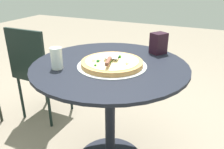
% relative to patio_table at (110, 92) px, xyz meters
% --- Properties ---
extents(patio_table, '(0.93, 0.93, 0.75)m').
position_rel_patio_table_xyz_m(patio_table, '(0.00, 0.00, 0.00)').
color(patio_table, black).
rests_on(patio_table, ground).
extents(pizza_on_tray, '(0.40, 0.40, 0.05)m').
position_rel_patio_table_xyz_m(pizza_on_tray, '(0.02, 0.02, 0.20)').
color(pizza_on_tray, silver).
rests_on(pizza_on_tray, patio_table).
extents(pizza_server, '(0.22, 0.10, 0.02)m').
position_rel_patio_table_xyz_m(pizza_server, '(0.06, 0.03, 0.24)').
color(pizza_server, silver).
rests_on(pizza_server, pizza_on_tray).
extents(drinking_cup, '(0.07, 0.07, 0.12)m').
position_rel_patio_table_xyz_m(drinking_cup, '(0.19, -0.24, 0.24)').
color(drinking_cup, silver).
rests_on(drinking_cup, patio_table).
extents(napkin_dispenser, '(0.12, 0.12, 0.14)m').
position_rel_patio_table_xyz_m(napkin_dispenser, '(-0.32, 0.21, 0.25)').
color(napkin_dispenser, black).
rests_on(napkin_dispenser, patio_table).
extents(patio_chair_near, '(0.38, 0.38, 0.85)m').
position_rel_patio_table_xyz_m(patio_chair_near, '(-0.25, -0.81, -0.06)').
color(patio_chair_near, black).
rests_on(patio_chair_near, ground).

